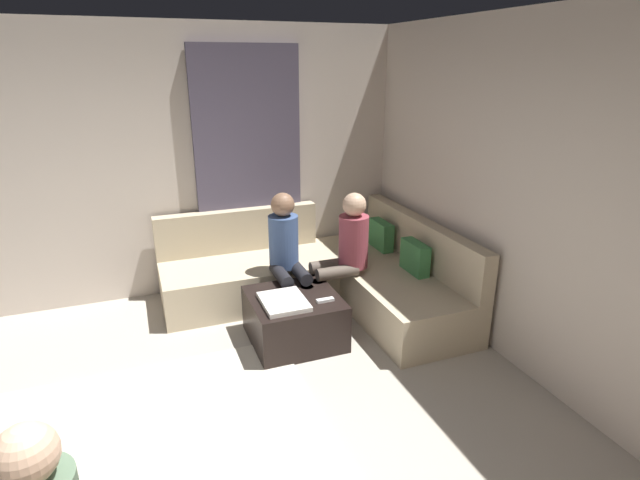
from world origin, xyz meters
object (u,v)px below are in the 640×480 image
at_px(ottoman, 294,318).
at_px(game_remote, 325,300).
at_px(person_on_couch_side, 287,252).
at_px(sectional_couch, 327,276).
at_px(person_on_couch_back, 344,250).
at_px(coffee_mug, 305,279).

xyz_separation_m(ottoman, game_remote, (0.18, 0.22, 0.22)).
bearing_deg(game_remote, person_on_couch_side, -167.88).
xyz_separation_m(sectional_couch, person_on_couch_back, (0.29, 0.06, 0.38)).
distance_m(ottoman, person_on_couch_back, 0.81).
bearing_deg(person_on_couch_back, coffee_mug, 102.54).
height_order(sectional_couch, person_on_couch_back, person_on_couch_back).
distance_m(game_remote, person_on_couch_side, 0.69).
bearing_deg(game_remote, ottoman, -129.29).
relative_size(sectional_couch, coffee_mug, 26.84).
height_order(person_on_couch_back, person_on_couch_side, same).
relative_size(ottoman, coffee_mug, 8.00).
bearing_deg(person_on_couch_side, person_on_couch_back, 164.82).
bearing_deg(person_on_couch_side, coffee_mug, 112.31).
distance_m(game_remote, person_on_couch_back, 0.66).
bearing_deg(game_remote, person_on_couch_back, 142.28).
relative_size(sectional_couch, ottoman, 3.36).
distance_m(ottoman, game_remote, 0.36).
relative_size(coffee_mug, game_remote, 0.63).
distance_m(coffee_mug, person_on_couch_side, 0.32).
bearing_deg(person_on_couch_side, ottoman, 79.56).
bearing_deg(sectional_couch, ottoman, -42.25).
relative_size(game_remote, person_on_couch_back, 0.12).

